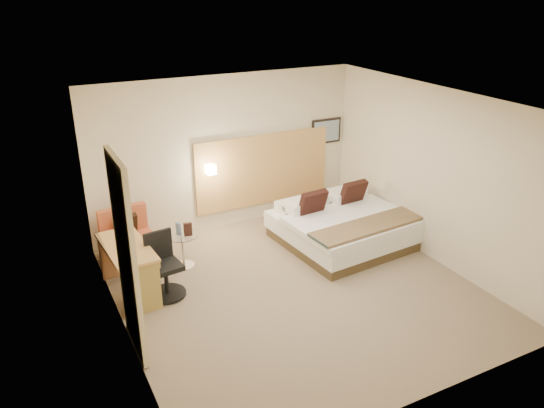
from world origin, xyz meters
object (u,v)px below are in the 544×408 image
bed (342,226)px  desk_chair (164,271)px  side_table (183,249)px  lounge_chair (129,240)px  desk (129,256)px

bed → desk_chair: bed is taller
side_table → lounge_chair: bearing=137.3°
lounge_chair → bed: bearing=-18.1°
bed → side_table: bed is taller
bed → desk: bed is taller
lounge_chair → side_table: lounge_chair is taller
lounge_chair → desk: bearing=-101.6°
side_table → desk: bearing=-155.1°
bed → lounge_chair: bearing=161.9°
side_table → desk_chair: bearing=-126.4°
desk → desk_chair: 0.52m
bed → lounge_chair: 3.47m
bed → desk_chair: 3.11m
desk_chair → lounge_chair: bearing=98.7°
bed → lounge_chair: (-3.30, 1.08, 0.01)m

